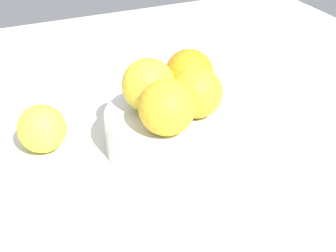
{
  "coord_description": "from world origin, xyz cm",
  "views": [
    {
      "loc": [
        22.41,
        49.83,
        36.63
      ],
      "look_at": [
        0.0,
        0.0,
        3.2
      ],
      "focal_mm": 52.84,
      "sensor_mm": 36.0,
      "label": 1
    }
  ],
  "objects_px": {
    "orange_in_bowl_0": "(167,108)",
    "folded_napkin": "(280,81)",
    "orange_in_bowl_2": "(189,74)",
    "orange_loose_0": "(42,129)",
    "orange_in_bowl_3": "(197,92)",
    "orange_in_bowl_1": "(149,85)",
    "fruit_bowl": "(168,130)"
  },
  "relations": [
    {
      "from": "folded_napkin",
      "to": "orange_loose_0",
      "type": "bearing_deg",
      "value": 5.47
    },
    {
      "from": "orange_in_bowl_2",
      "to": "orange_in_bowl_3",
      "type": "distance_m",
      "value": 0.05
    },
    {
      "from": "orange_in_bowl_2",
      "to": "orange_loose_0",
      "type": "relative_size",
      "value": 1.02
    },
    {
      "from": "fruit_bowl",
      "to": "orange_in_bowl_1",
      "type": "bearing_deg",
      "value": -40.31
    },
    {
      "from": "orange_in_bowl_3",
      "to": "orange_loose_0",
      "type": "height_order",
      "value": "orange_in_bowl_3"
    },
    {
      "from": "orange_in_bowl_1",
      "to": "folded_napkin",
      "type": "xyz_separation_m",
      "value": [
        -0.27,
        -0.08,
        -0.09
      ]
    },
    {
      "from": "orange_in_bowl_0",
      "to": "folded_napkin",
      "type": "distance_m",
      "value": 0.32
    },
    {
      "from": "fruit_bowl",
      "to": "orange_in_bowl_0",
      "type": "bearing_deg",
      "value": 64.08
    },
    {
      "from": "orange_in_bowl_0",
      "to": "folded_napkin",
      "type": "height_order",
      "value": "orange_in_bowl_0"
    },
    {
      "from": "orange_in_bowl_0",
      "to": "orange_loose_0",
      "type": "bearing_deg",
      "value": -38.95
    },
    {
      "from": "orange_in_bowl_0",
      "to": "orange_in_bowl_2",
      "type": "xyz_separation_m",
      "value": [
        -0.07,
        -0.07,
        -0.0
      ]
    },
    {
      "from": "folded_napkin",
      "to": "orange_in_bowl_1",
      "type": "bearing_deg",
      "value": 17.15
    },
    {
      "from": "orange_in_bowl_2",
      "to": "folded_napkin",
      "type": "relative_size",
      "value": 0.45
    },
    {
      "from": "fruit_bowl",
      "to": "orange_loose_0",
      "type": "height_order",
      "value": "orange_loose_0"
    },
    {
      "from": "orange_in_bowl_0",
      "to": "orange_in_bowl_2",
      "type": "distance_m",
      "value": 0.1
    },
    {
      "from": "fruit_bowl",
      "to": "orange_in_bowl_2",
      "type": "bearing_deg",
      "value": -146.34
    },
    {
      "from": "orange_in_bowl_0",
      "to": "folded_napkin",
      "type": "xyz_separation_m",
      "value": [
        -0.27,
        -0.14,
        -0.09
      ]
    },
    {
      "from": "orange_in_bowl_1",
      "to": "orange_in_bowl_0",
      "type": "bearing_deg",
      "value": 88.04
    },
    {
      "from": "fruit_bowl",
      "to": "orange_in_bowl_0",
      "type": "relative_size",
      "value": 2.44
    },
    {
      "from": "fruit_bowl",
      "to": "orange_in_bowl_0",
      "type": "distance_m",
      "value": 0.08
    },
    {
      "from": "orange_in_bowl_2",
      "to": "orange_loose_0",
      "type": "xyz_separation_m",
      "value": [
        0.19,
        -0.03,
        -0.05
      ]
    },
    {
      "from": "orange_in_bowl_2",
      "to": "orange_loose_0",
      "type": "distance_m",
      "value": 0.2
    },
    {
      "from": "orange_loose_0",
      "to": "orange_in_bowl_2",
      "type": "bearing_deg",
      "value": 170.77
    },
    {
      "from": "folded_napkin",
      "to": "orange_in_bowl_0",
      "type": "bearing_deg",
      "value": 27.83
    },
    {
      "from": "orange_in_bowl_1",
      "to": "orange_loose_0",
      "type": "xyz_separation_m",
      "value": [
        0.13,
        -0.04,
        -0.06
      ]
    },
    {
      "from": "orange_in_bowl_3",
      "to": "orange_loose_0",
      "type": "xyz_separation_m",
      "value": [
        0.18,
        -0.08,
        -0.05
      ]
    },
    {
      "from": "fruit_bowl",
      "to": "orange_in_bowl_2",
      "type": "height_order",
      "value": "orange_in_bowl_2"
    },
    {
      "from": "orange_in_bowl_3",
      "to": "folded_napkin",
      "type": "xyz_separation_m",
      "value": [
        -0.22,
        -0.12,
        -0.08
      ]
    },
    {
      "from": "orange_in_bowl_0",
      "to": "orange_in_bowl_3",
      "type": "height_order",
      "value": "orange_in_bowl_0"
    },
    {
      "from": "orange_in_bowl_1",
      "to": "orange_in_bowl_3",
      "type": "distance_m",
      "value": 0.06
    },
    {
      "from": "orange_in_bowl_2",
      "to": "orange_in_bowl_3",
      "type": "relative_size",
      "value": 1.01
    },
    {
      "from": "orange_loose_0",
      "to": "orange_in_bowl_0",
      "type": "bearing_deg",
      "value": 141.05
    }
  ]
}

